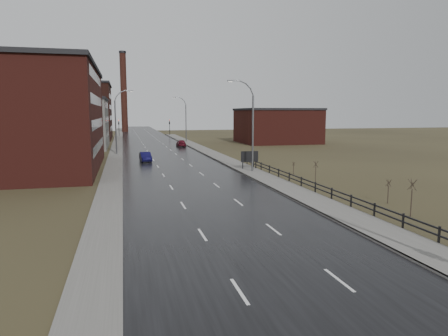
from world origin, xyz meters
TOP-DOWN VIEW (x-y plane):
  - road at (0.00, 60.00)m, footprint 14.00×300.00m
  - sidewalk_right at (8.60, 35.00)m, footprint 3.20×180.00m
  - curb_right at (7.08, 35.00)m, footprint 0.16×180.00m
  - sidewalk_left at (-8.20, 60.00)m, footprint 2.40×260.00m
  - warehouse_near at (-20.99, 45.00)m, footprint 22.44×28.56m
  - warehouse_mid at (-17.99, 78.00)m, footprint 16.32×20.40m
  - warehouse_far at (-22.99, 108.00)m, footprint 26.52×24.48m
  - building_right at (30.30, 82.00)m, footprint 18.36×16.32m
  - smokestack at (-6.00, 150.00)m, footprint 2.70×2.70m
  - streetlight_right_mid at (8.50, 36.00)m, footprint 3.36×0.28m
  - streetlight_left at (-7.70, 62.00)m, footprint 3.36×0.28m
  - streetlight_right_far at (8.50, 90.00)m, footprint 3.36×0.28m
  - guardrail at (10.30, 18.31)m, footprint 0.10×53.05m
  - shrub_c at (13.07, 12.69)m, footprint 0.65×0.68m
  - shrub_d at (14.20, 16.81)m, footprint 0.48×0.51m
  - shrub_e at (12.78, 26.84)m, footprint 0.57×0.60m
  - shrub_f at (13.06, 33.09)m, footprint 0.38×0.40m
  - billboard at (9.10, 38.18)m, footprint 2.35×0.17m
  - traffic_light_left at (-8.00, 120.00)m, footprint 0.58×2.73m
  - traffic_light_right at (8.00, 120.00)m, footprint 0.58×2.73m
  - car_near at (-3.60, 50.32)m, footprint 1.77×4.44m
  - car_far at (5.50, 76.11)m, footprint 1.86×4.52m

SIDE VIEW (x-z plane):
  - road at x=0.00m, z-range 0.00..0.06m
  - sidewalk_left at x=-8.20m, z-range 0.00..0.12m
  - sidewalk_right at x=8.60m, z-range 0.00..0.18m
  - curb_right at x=7.08m, z-range 0.00..0.18m
  - guardrail at x=10.30m, z-range 0.16..1.26m
  - car_near at x=-3.60m, z-range 0.00..1.43m
  - car_far at x=5.50m, z-range 0.00..1.54m
  - shrub_f at x=13.06m, z-range 0.05..1.60m
  - shrub_d at x=14.20m, z-range 0.06..2.08m
  - shrub_e at x=12.78m, z-range 0.07..2.47m
  - shrub_c at x=13.07m, z-range 0.09..2.85m
  - billboard at x=9.10m, z-range 0.45..2.92m
  - building_right at x=30.30m, z-range 0.01..8.51m
  - traffic_light_left at x=-8.00m, z-range 1.95..7.25m
  - traffic_light_right at x=8.00m, z-range 1.95..7.25m
  - warehouse_mid at x=-17.99m, z-range 0.01..10.51m
  - streetlight_right_mid at x=8.50m, z-range 0.16..11.51m
  - streetlight_left at x=-7.70m, z-range 0.16..11.51m
  - streetlight_right_far at x=8.50m, z-range 0.16..11.51m
  - warehouse_near at x=-20.99m, z-range 0.01..13.51m
  - warehouse_far at x=-22.99m, z-range 0.01..15.51m
  - smokestack at x=-6.00m, z-range 0.15..30.85m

